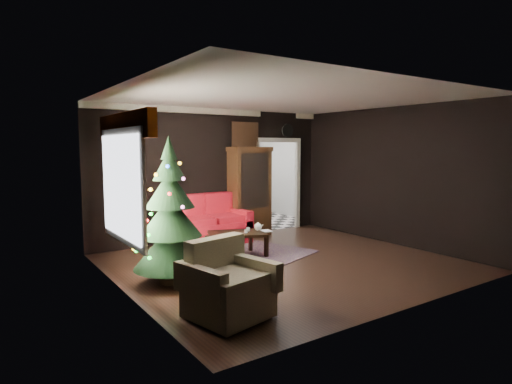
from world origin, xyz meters
TOP-DOWN VIEW (x-y plane):
  - floor at (0.00, 0.00)m, footprint 5.50×5.50m
  - ceiling at (0.00, 0.00)m, footprint 5.50×5.50m
  - wall_back at (0.00, 2.50)m, footprint 5.50×0.00m
  - wall_front at (0.00, -2.50)m, footprint 5.50×0.00m
  - wall_left at (-2.75, 0.00)m, footprint 0.00×5.50m
  - wall_right at (2.75, 0.00)m, footprint 0.00×5.50m
  - doorway at (1.70, 2.50)m, footprint 1.10×0.10m
  - left_window at (-2.71, 0.20)m, footprint 0.05×1.60m
  - valance at (-2.63, 0.20)m, footprint 0.12×2.10m
  - kitchen_floor at (1.70, 4.00)m, footprint 3.00×3.00m
  - kitchen_window at (1.70, 5.45)m, footprint 0.70×0.06m
  - rug at (-0.23, 0.67)m, footprint 2.60×2.23m
  - loveseat at (-0.40, 2.05)m, footprint 1.70×0.90m
  - curio_cabinet at (0.75, 2.27)m, footprint 0.90×0.45m
  - floor_lamp at (-1.39, 1.78)m, footprint 0.26×0.26m
  - christmas_tree at (-2.07, 0.03)m, footprint 1.27×1.27m
  - armchair at (-2.01, -1.51)m, footprint 1.02×1.02m
  - coffee_table at (-0.50, 0.77)m, footprint 1.16×0.94m
  - teapot at (-0.10, 0.68)m, footprint 0.17×0.17m
  - cup_a at (-0.27, 0.76)m, footprint 0.10×0.10m
  - cup_b at (-0.39, 0.64)m, footprint 0.06×0.06m
  - book at (-0.10, 0.55)m, footprint 0.16×0.05m
  - wall_clock at (1.95, 2.45)m, footprint 0.32×0.32m
  - painting at (0.75, 2.46)m, footprint 0.62×0.05m
  - kitchen_counter at (1.70, 5.20)m, footprint 1.80×0.60m
  - kitchen_table at (1.40, 3.70)m, footprint 0.70×0.70m

SIDE VIEW (x-z plane):
  - floor at x=0.00m, z-range 0.00..0.00m
  - kitchen_floor at x=1.70m, z-range 0.00..0.00m
  - rug at x=-0.23m, z-range 0.00..0.01m
  - coffee_table at x=-0.50m, z-range 0.01..0.46m
  - kitchen_table at x=1.40m, z-range 0.00..0.75m
  - kitchen_counter at x=1.70m, z-range 0.00..0.90m
  - armchair at x=-2.01m, z-range 0.02..0.90m
  - cup_b at x=-0.39m, z-range 0.46..0.52m
  - cup_a at x=-0.27m, z-range 0.46..0.53m
  - loveseat at x=-0.40m, z-range 0.00..1.00m
  - teapot at x=-0.10m, z-range 0.46..0.61m
  - book at x=-0.10m, z-range 0.46..0.69m
  - floor_lamp at x=-1.39m, z-range 0.08..1.58m
  - curio_cabinet at x=0.75m, z-range 0.00..1.90m
  - christmas_tree at x=-2.07m, z-range 0.02..2.08m
  - doorway at x=1.70m, z-range 0.00..2.10m
  - wall_back at x=0.00m, z-range -1.35..4.15m
  - wall_front at x=0.00m, z-range -1.35..4.15m
  - wall_left at x=-2.75m, z-range -1.35..4.15m
  - wall_right at x=2.75m, z-range -1.35..4.15m
  - left_window at x=-2.71m, z-range 0.75..2.15m
  - kitchen_window at x=1.70m, z-range 1.35..2.05m
  - painting at x=0.75m, z-range 1.99..2.51m
  - valance at x=-2.63m, z-range 2.10..2.44m
  - wall_clock at x=1.95m, z-range 2.35..2.41m
  - ceiling at x=0.00m, z-range 2.80..2.80m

